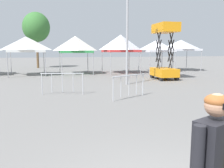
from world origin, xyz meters
TOP-DOWN VIEW (x-y plane):
  - canopy_tent_behind_right at (-3.57, 18.84)m, footprint 3.23×3.23m
  - canopy_tent_right_of_center at (0.62, 18.98)m, footprint 2.93×2.93m
  - canopy_tent_far_right at (4.82, 18.65)m, footprint 3.16×3.16m
  - canopy_tent_center at (8.77, 19.19)m, footprint 2.92×2.92m
  - canopy_tent_behind_left at (11.85, 19.80)m, footprint 3.48×3.48m
  - scissor_lift at (6.64, 13.34)m, footprint 1.50×2.36m
  - person_foreground at (-0.02, -0.63)m, footprint 0.61×0.38m
  - light_pole_near_lift at (3.09, 11.53)m, footprint 0.36×0.36m
  - tree_behind_tents_center at (-3.17, 27.47)m, footprint 3.22×3.22m
  - crowd_barrier_by_lift at (1.84, 7.39)m, footprint 1.86×1.06m
  - crowd_barrier_near_person at (-1.05, 9.08)m, footprint 2.07×0.48m

SIDE VIEW (x-z plane):
  - crowd_barrier_by_lift at x=1.84m, z-range 0.22..1.29m
  - crowd_barrier_near_person at x=-1.05m, z-range 0.22..1.29m
  - person_foreground at x=-0.02m, z-range 0.14..1.92m
  - scissor_lift at x=6.64m, z-range -0.82..3.30m
  - canopy_tent_center at x=8.77m, z-range 0.99..4.19m
  - canopy_tent_behind_right at x=-3.57m, z-range 1.00..4.33m
  - canopy_tent_behind_left at x=11.85m, z-range 1.06..4.31m
  - canopy_tent_right_of_center at x=0.62m, z-range 0.97..4.41m
  - canopy_tent_far_right at x=4.82m, z-range 1.00..4.60m
  - light_pole_near_lift at x=3.09m, z-range 0.56..8.31m
  - tree_behind_tents_center at x=-3.17m, z-range 1.56..8.26m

